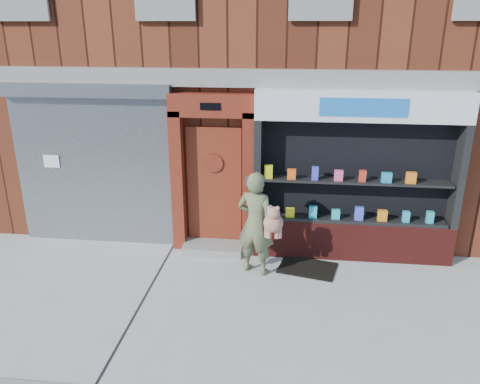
# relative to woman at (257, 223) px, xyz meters

# --- Properties ---
(ground) EXTENTS (80.00, 80.00, 0.00)m
(ground) POSITION_rel_woman_xyz_m (-0.12, -1.03, -0.90)
(ground) COLOR #9E9E99
(ground) RESTS_ON ground
(building) EXTENTS (12.00, 8.16, 8.00)m
(building) POSITION_rel_woman_xyz_m (-0.12, 4.96, 3.10)
(building) COLOR #4B1D11
(building) RESTS_ON ground
(shutter_bay) EXTENTS (3.10, 0.30, 3.04)m
(shutter_bay) POSITION_rel_woman_xyz_m (-3.12, 0.89, 0.82)
(shutter_bay) COLOR gray
(shutter_bay) RESTS_ON ground
(red_door_bay) EXTENTS (1.52, 0.58, 2.90)m
(red_door_bay) POSITION_rel_woman_xyz_m (-0.87, 0.83, 0.55)
(red_door_bay) COLOR #5F1B10
(red_door_bay) RESTS_ON ground
(pharmacy_bay) EXTENTS (3.50, 0.41, 3.00)m
(pharmacy_bay) POSITION_rel_woman_xyz_m (1.63, 0.78, 0.47)
(pharmacy_bay) COLOR #5A1915
(pharmacy_bay) RESTS_ON ground
(woman) EXTENTS (0.84, 0.64, 1.79)m
(woman) POSITION_rel_woman_xyz_m (0.00, 0.00, 0.00)
(woman) COLOR #5D6542
(woman) RESTS_ON ground
(doormat) EXTENTS (1.09, 0.87, 0.02)m
(doormat) POSITION_rel_woman_xyz_m (0.87, 0.21, -0.89)
(doormat) COLOR black
(doormat) RESTS_ON ground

